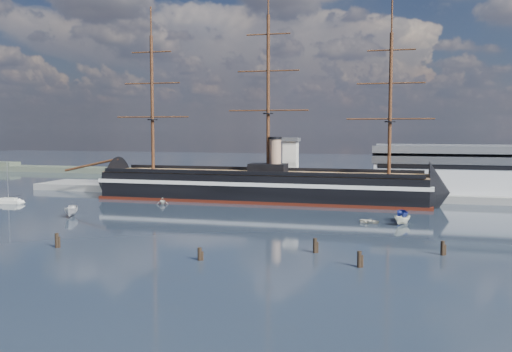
# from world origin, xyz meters

# --- Properties ---
(ground) EXTENTS (600.00, 600.00, 0.00)m
(ground) POSITION_xyz_m (0.00, 40.00, 0.00)
(ground) COLOR #1A2430
(ground) RESTS_ON ground
(quay) EXTENTS (180.00, 18.00, 2.00)m
(quay) POSITION_xyz_m (10.00, 76.00, 0.00)
(quay) COLOR slate
(quay) RESTS_ON ground
(warehouse) EXTENTS (63.00, 21.00, 11.60)m
(warehouse) POSITION_xyz_m (58.00, 80.00, 7.98)
(warehouse) COLOR #B7BABC
(warehouse) RESTS_ON ground
(quay_tower) EXTENTS (5.00, 5.00, 15.00)m
(quay_tower) POSITION_xyz_m (3.00, 73.00, 9.75)
(quay_tower) COLOR silver
(quay_tower) RESTS_ON ground
(shoreline) EXTENTS (120.00, 10.00, 4.00)m
(shoreline) POSITION_xyz_m (-139.23, 135.00, 1.45)
(shoreline) COLOR #3F4C38
(shoreline) RESTS_ON ground
(warship) EXTENTS (112.90, 16.51, 53.94)m
(warship) POSITION_xyz_m (-4.27, 60.00, 4.04)
(warship) COLOR black
(warship) RESTS_ON ground
(sailboat) EXTENTS (7.00, 2.51, 10.99)m
(sailboat) POSITION_xyz_m (-64.96, 37.07, 0.70)
(sailboat) COLOR silver
(sailboat) RESTS_ON ground
(motorboat_a) EXTENTS (7.93, 5.08, 2.98)m
(motorboat_a) POSITION_xyz_m (-36.71, 22.12, 0.00)
(motorboat_a) COLOR silver
(motorboat_a) RESTS_ON ground
(motorboat_c) EXTENTS (6.63, 4.82, 2.50)m
(motorboat_c) POSITION_xyz_m (35.43, 30.60, 0.00)
(motorboat_c) COLOR white
(motorboat_c) RESTS_ON ground
(motorboat_d) EXTENTS (5.85, 4.61, 1.97)m
(motorboat_d) POSITION_xyz_m (-25.53, 46.30, 0.00)
(motorboat_d) COLOR beige
(motorboat_d) RESTS_ON ground
(motorboat_e) EXTENTS (2.13, 2.97, 1.29)m
(motorboat_e) POSITION_xyz_m (28.85, 30.69, 0.00)
(motorboat_e) COLOR beige
(motorboat_e) RESTS_ON ground
(motorboat_f) EXTENTS (7.36, 3.17, 2.87)m
(motorboat_f) POSITION_xyz_m (35.44, 34.75, 0.00)
(motorboat_f) COLOR navy
(motorboat_f) RESTS_ON ground
(piling_near_left) EXTENTS (0.64, 0.64, 3.14)m
(piling_near_left) POSITION_xyz_m (-19.89, -7.86, 0.00)
(piling_near_left) COLOR black
(piling_near_left) RESTS_ON ground
(piling_near_mid) EXTENTS (0.64, 0.64, 2.64)m
(piling_near_mid) POSITION_xyz_m (6.37, -10.12, 0.00)
(piling_near_mid) COLOR black
(piling_near_mid) RESTS_ON ground
(piling_near_right) EXTENTS (0.64, 0.64, 3.06)m
(piling_near_right) POSITION_xyz_m (22.32, -0.40, 0.00)
(piling_near_right) COLOR black
(piling_near_right) RESTS_ON ground
(piling_far_right) EXTENTS (0.64, 0.64, 2.97)m
(piling_far_right) POSITION_xyz_m (41.97, 3.22, 0.00)
(piling_far_right) COLOR black
(piling_far_right) RESTS_ON ground
(piling_extra) EXTENTS (0.64, 0.64, 3.07)m
(piling_extra) POSITION_xyz_m (30.03, -8.17, 0.00)
(piling_extra) COLOR black
(piling_extra) RESTS_ON ground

